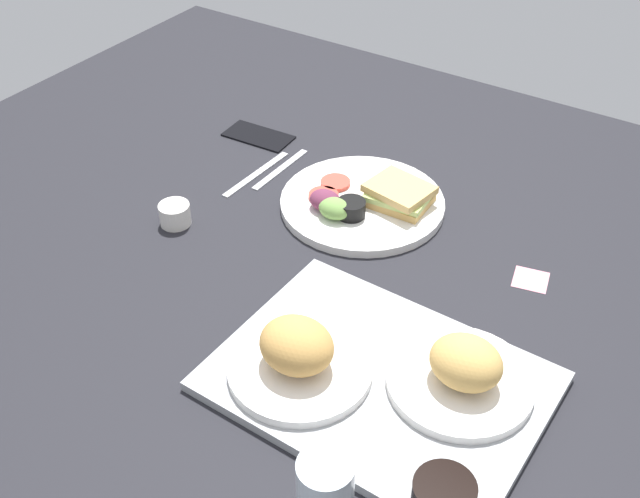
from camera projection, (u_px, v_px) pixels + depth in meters
ground_plane at (339, 269)px, 131.91cm from camera, size 190.00×150.00×3.00cm
serving_tray at (379, 381)px, 109.13cm from camera, size 45.74×34.02×1.60cm
bread_plate_near at (463, 372)px, 105.73cm from camera, size 20.61×20.61×8.34cm
bread_plate_far at (298, 355)px, 107.68cm from camera, size 20.69×20.69×8.78cm
plate_with_salad at (364, 202)px, 141.99cm from camera, size 30.37×30.37×5.40cm
espresso_cup at (175, 214)px, 138.32cm from camera, size 5.60×5.60×4.00cm
fork at (280, 169)px, 153.22cm from camera, size 1.60×17.02×0.50cm
knife at (256, 174)px, 151.88cm from camera, size 2.10×19.04×0.50cm
cell_phone at (258, 135)px, 163.08cm from camera, size 14.79×8.01×0.80cm
sticky_note at (531, 279)px, 127.39cm from camera, size 6.68×6.68×0.12cm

